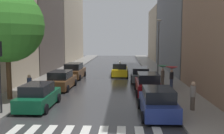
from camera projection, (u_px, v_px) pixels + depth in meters
name	position (u px, v px, depth m)	size (l,w,h in m)	color
ground_plane	(109.00, 73.00, 34.42)	(28.00, 72.00, 0.04)	#343437
sidewalk_left	(62.00, 72.00, 34.70)	(3.00, 72.00, 0.15)	gray
sidewalk_right	(158.00, 73.00, 34.13)	(3.00, 72.00, 0.15)	gray
crosswalk_stripes	(84.00, 133.00, 12.47)	(7.65, 2.20, 0.01)	silver
building_left_mid	(33.00, 31.00, 36.35)	(6.00, 12.81, 11.34)	#564C47
building_left_far	(61.00, 24.00, 52.63)	(6.00, 19.79, 15.16)	#B2A38C
building_right_far	(166.00, 34.00, 55.32)	(6.00, 15.32, 11.10)	#B2A38C
parked_car_left_nearest	(38.00, 96.00, 17.02)	(2.11, 4.47, 1.66)	#0C4C2D
parked_car_left_second	(61.00, 80.00, 23.51)	(2.23, 4.80, 1.68)	brown
parked_car_left_third	(74.00, 71.00, 29.76)	(2.25, 4.62, 1.79)	brown
parked_car_right_nearest	(158.00, 103.00, 15.28)	(2.19, 4.48, 1.69)	navy
parked_car_right_second	(148.00, 84.00, 21.33)	(2.12, 4.76, 1.77)	maroon
parked_car_right_third	(140.00, 75.00, 27.53)	(2.21, 4.46, 1.54)	#474C51
taxi_midroad	(120.00, 70.00, 31.65)	(2.11, 4.49, 1.81)	yellow
pedestrian_foreground	(29.00, 85.00, 19.87)	(0.36, 0.36, 1.68)	black
pedestrian_near_tree	(163.00, 71.00, 24.52)	(0.97, 0.97, 1.89)	brown
pedestrian_by_kerb	(172.00, 72.00, 23.32)	(1.11, 1.11, 1.91)	navy
pedestrian_far_side	(193.00, 95.00, 15.93)	(0.36, 0.36, 1.80)	brown
street_tree_left	(7.00, 25.00, 18.45)	(5.37, 5.37, 8.09)	#513823
lamp_post_right	(158.00, 45.00, 26.91)	(0.60, 0.28, 6.48)	#595B60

